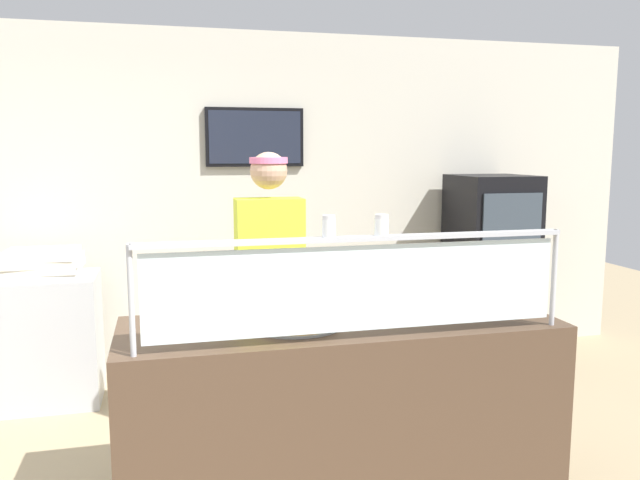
{
  "coord_description": "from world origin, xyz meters",
  "views": [
    {
      "loc": [
        0.24,
        -2.48,
        1.77
      ],
      "look_at": [
        0.95,
        0.39,
        1.35
      ],
      "focal_mm": 35.36,
      "sensor_mm": 36.0,
      "label": 1
    }
  ],
  "objects_px": {
    "pizza_server": "(300,318)",
    "pepper_flake_shaker": "(381,226)",
    "drink_fridge": "(490,270)",
    "parmesan_shaker": "(329,228)",
    "worker_figure": "(271,284)",
    "pizza_box_stack": "(43,264)",
    "pizza_tray": "(295,322)"
  },
  "relations": [
    {
      "from": "pizza_server",
      "to": "pepper_flake_shaker",
      "type": "bearing_deg",
      "value": -37.3
    },
    {
      "from": "pizza_server",
      "to": "drink_fridge",
      "type": "height_order",
      "value": "drink_fridge"
    },
    {
      "from": "parmesan_shaker",
      "to": "worker_figure",
      "type": "height_order",
      "value": "worker_figure"
    },
    {
      "from": "parmesan_shaker",
      "to": "pizza_box_stack",
      "type": "relative_size",
      "value": 0.18
    },
    {
      "from": "pizza_tray",
      "to": "drink_fridge",
      "type": "height_order",
      "value": "drink_fridge"
    },
    {
      "from": "parmesan_shaker",
      "to": "drink_fridge",
      "type": "xyz_separation_m",
      "value": [
        1.95,
        2.12,
        -0.66
      ]
    },
    {
      "from": "pepper_flake_shaker",
      "to": "drink_fridge",
      "type": "height_order",
      "value": "drink_fridge"
    },
    {
      "from": "pizza_box_stack",
      "to": "pepper_flake_shaker",
      "type": "bearing_deg",
      "value": -50.21
    },
    {
      "from": "pizza_tray",
      "to": "pizza_box_stack",
      "type": "distance_m",
      "value": 2.28
    },
    {
      "from": "worker_figure",
      "to": "pizza_box_stack",
      "type": "relative_size",
      "value": 3.43
    },
    {
      "from": "pizza_server",
      "to": "parmesan_shaker",
      "type": "height_order",
      "value": "parmesan_shaker"
    },
    {
      "from": "parmesan_shaker",
      "to": "worker_figure",
      "type": "bearing_deg",
      "value": 95.21
    },
    {
      "from": "pizza_tray",
      "to": "parmesan_shaker",
      "type": "height_order",
      "value": "parmesan_shaker"
    },
    {
      "from": "pizza_server",
      "to": "drink_fridge",
      "type": "distance_m",
      "value": 2.75
    },
    {
      "from": "pizza_server",
      "to": "pepper_flake_shaker",
      "type": "height_order",
      "value": "pepper_flake_shaker"
    },
    {
      "from": "pizza_server",
      "to": "parmesan_shaker",
      "type": "bearing_deg",
      "value": -71.53
    },
    {
      "from": "worker_figure",
      "to": "drink_fridge",
      "type": "bearing_deg",
      "value": 29.47
    },
    {
      "from": "pizza_tray",
      "to": "pizza_server",
      "type": "bearing_deg",
      "value": -49.87
    },
    {
      "from": "parmesan_shaker",
      "to": "pizza_server",
      "type": "bearing_deg",
      "value": 105.33
    },
    {
      "from": "pizza_server",
      "to": "parmesan_shaker",
      "type": "relative_size",
      "value": 2.98
    },
    {
      "from": "pizza_box_stack",
      "to": "pizza_server",
      "type": "bearing_deg",
      "value": -51.91
    },
    {
      "from": "pizza_tray",
      "to": "pizza_server",
      "type": "distance_m",
      "value": 0.03
    },
    {
      "from": "pizza_server",
      "to": "drink_fridge",
      "type": "bearing_deg",
      "value": 45.72
    },
    {
      "from": "pizza_tray",
      "to": "worker_figure",
      "type": "relative_size",
      "value": 0.25
    },
    {
      "from": "pepper_flake_shaker",
      "to": "worker_figure",
      "type": "relative_size",
      "value": 0.05
    },
    {
      "from": "parmesan_shaker",
      "to": "drink_fridge",
      "type": "bearing_deg",
      "value": 47.37
    },
    {
      "from": "pizza_tray",
      "to": "pizza_server",
      "type": "height_order",
      "value": "pizza_server"
    },
    {
      "from": "drink_fridge",
      "to": "pizza_box_stack",
      "type": "bearing_deg",
      "value": -179.27
    },
    {
      "from": "pepper_flake_shaker",
      "to": "pizza_box_stack",
      "type": "distance_m",
      "value": 2.74
    },
    {
      "from": "drink_fridge",
      "to": "pizza_box_stack",
      "type": "distance_m",
      "value": 3.45
    },
    {
      "from": "worker_figure",
      "to": "pepper_flake_shaker",
      "type": "bearing_deg",
      "value": -71.54
    },
    {
      "from": "pepper_flake_shaker",
      "to": "pizza_box_stack",
      "type": "bearing_deg",
      "value": 129.79
    }
  ]
}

